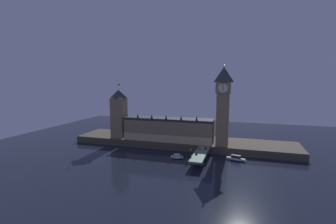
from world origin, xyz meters
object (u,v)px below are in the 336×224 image
object	(u,v)px
car_northbound_trail	(197,153)
boat_upstream	(177,157)
victoria_tower	(119,113)
pedestrian_mid_walk	(205,153)
pedestrian_near_rail	(191,157)
street_lamp_far	(198,143)
boat_downstream	(236,159)
clock_tower	(223,104)
street_lamp_near	(191,153)
car_northbound_lead	(199,149)
car_southbound_trail	(205,148)

from	to	relation	value
car_northbound_trail	boat_upstream	distance (m)	19.95
victoria_tower	pedestrian_mid_walk	xyz separation A→B (m)	(95.32, -35.93, -23.55)
pedestrian_near_rail	street_lamp_far	bearing A→B (deg)	90.79
car_northbound_trail	boat_downstream	size ratio (longest dim) A/B	0.24
clock_tower	boat_downstream	xyz separation A→B (m)	(13.18, -21.02, -43.16)
street_lamp_near	boat_upstream	distance (m)	24.63
car_northbound_lead	pedestrian_mid_walk	xyz separation A→B (m)	(6.68, -11.60, 0.29)
car_northbound_lead	car_northbound_trail	bearing A→B (deg)	-90.00
street_lamp_far	car_southbound_trail	bearing A→B (deg)	-12.82
car_southbound_trail	street_lamp_near	xyz separation A→B (m)	(-7.08, -27.83, 3.49)
pedestrian_near_rail	street_lamp_far	world-z (taller)	street_lamp_far
victoria_tower	car_southbound_trail	world-z (taller)	victoria_tower
pedestrian_mid_walk	street_lamp_near	distance (m)	15.49
clock_tower	pedestrian_mid_walk	world-z (taller)	clock_tower
car_northbound_lead	pedestrian_near_rail	bearing A→B (deg)	-95.50
car_northbound_lead	boat_downstream	distance (m)	30.56
clock_tower	boat_upstream	xyz separation A→B (m)	(-34.66, -30.03, -43.44)
pedestrian_near_rail	boat_downstream	distance (m)	41.29
car_northbound_lead	boat_upstream	world-z (taller)	car_northbound_lead
car_northbound_trail	boat_upstream	bearing A→B (deg)	161.76
car_northbound_lead	boat_upstream	distance (m)	20.25
street_lamp_far	boat_downstream	distance (m)	34.09
car_southbound_trail	street_lamp_near	size ratio (longest dim) A/B	0.70
pedestrian_near_rail	car_southbound_trail	bearing A→B (deg)	76.30
boat_upstream	clock_tower	bearing A→B (deg)	40.91
car_northbound_trail	pedestrian_near_rail	size ratio (longest dim) A/B	2.41
pedestrian_near_rail	boat_upstream	distance (m)	23.49
pedestrian_near_rail	pedestrian_mid_walk	distance (m)	14.57
pedestrian_near_rail	pedestrian_mid_walk	xyz separation A→B (m)	(8.91, 11.52, -0.01)
pedestrian_mid_walk	street_lamp_far	bearing A→B (deg)	118.01
car_northbound_lead	car_southbound_trail	bearing A→B (deg)	43.92
victoria_tower	street_lamp_near	xyz separation A→B (m)	(86.01, -47.87, -20.26)
street_lamp_near	clock_tower	bearing A→B (deg)	67.47
victoria_tower	street_lamp_near	distance (m)	100.50
car_northbound_lead	car_southbound_trail	distance (m)	6.18
street_lamp_near	boat_upstream	size ratio (longest dim) A/B	0.56
clock_tower	pedestrian_near_rail	xyz separation A→B (m)	(-18.93, -46.19, -36.85)
car_southbound_trail	pedestrian_near_rail	distance (m)	28.21
pedestrian_near_rail	boat_upstream	size ratio (longest dim) A/B	0.15
street_lamp_far	pedestrian_near_rail	bearing A→B (deg)	-89.21
pedestrian_near_rail	victoria_tower	bearing A→B (deg)	151.23
boat_upstream	pedestrian_mid_walk	bearing A→B (deg)	-10.66
car_northbound_trail	street_lamp_near	xyz separation A→B (m)	(-2.63, -10.67, 3.48)
victoria_tower	pedestrian_near_rail	bearing A→B (deg)	-28.77
boat_upstream	boat_downstream	size ratio (longest dim) A/B	0.69
street_lamp_near	street_lamp_far	distance (m)	29.44
victoria_tower	car_northbound_trail	world-z (taller)	victoria_tower
street_lamp_near	car_northbound_trail	bearing A→B (deg)	76.16
car_southbound_trail	street_lamp_far	xyz separation A→B (m)	(-7.08, 1.61, 3.37)
pedestrian_mid_walk	victoria_tower	bearing A→B (deg)	159.35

